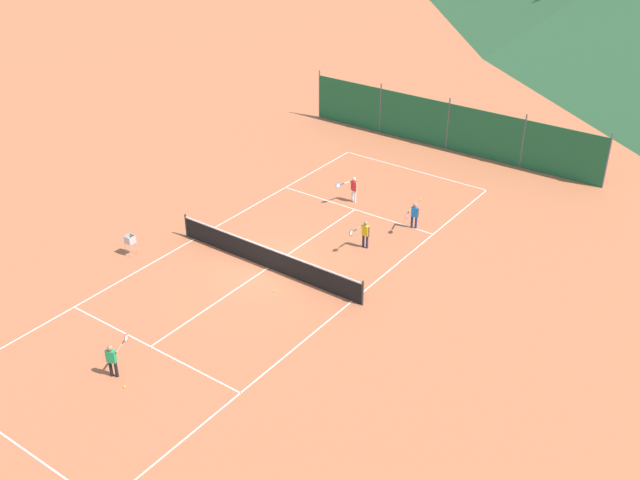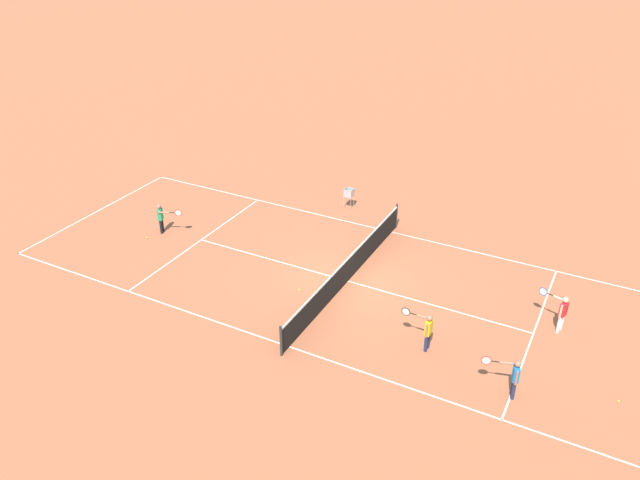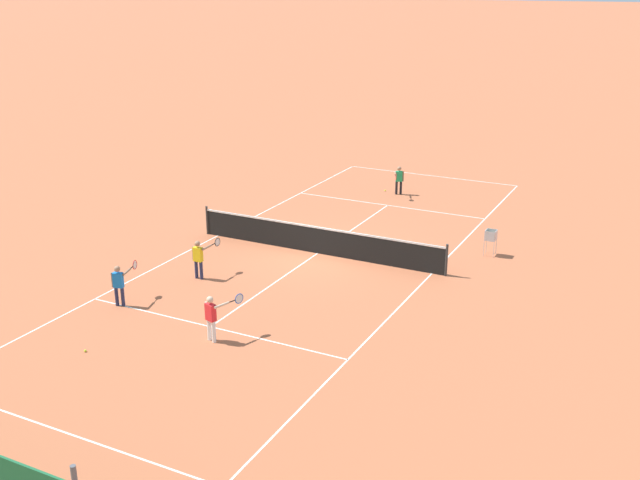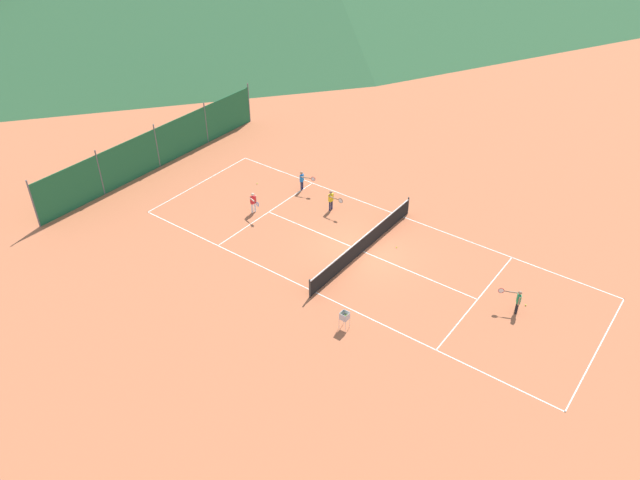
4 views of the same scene
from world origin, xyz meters
name	(u,v)px [view 4 (image 4 of 4)]	position (x,y,z in m)	size (l,w,h in m)	color
ground_plane	(363,251)	(0.00, 0.00, 0.00)	(600.00, 600.00, 0.00)	#B7603D
court_line_markings	(363,251)	(0.00, 0.00, 0.00)	(8.25, 23.85, 0.01)	white
tennis_net	(363,244)	(0.00, 0.00, 0.50)	(9.18, 0.08, 1.06)	#2D2D2D
windscreen_fence_far	(157,148)	(0.00, 15.50, 1.31)	(17.28, 0.08, 2.90)	#1E6038
player_far_baseline	(331,199)	(2.28, 3.66, 0.73)	(0.43, 1.03, 1.25)	#23284C
player_near_baseline	(253,201)	(-0.54, 7.03, 0.73)	(0.68, 0.97, 1.26)	white
player_far_service	(517,300)	(0.20, -8.13, 0.72)	(0.43, 1.06, 1.24)	black
player_near_service	(302,179)	(3.11, 6.38, 0.72)	(0.40, 1.06, 1.23)	#23284C
tennis_ball_alley_left	(397,247)	(1.31, -1.23, 0.03)	(0.07, 0.07, 0.07)	#CCE033
tennis_ball_mid_court	(526,305)	(0.91, -8.37, 0.03)	(0.07, 0.07, 0.07)	#CCE033
tennis_ball_near_corner	(257,184)	(1.99, 9.02, 0.03)	(0.07, 0.07, 0.07)	#CCE033
ball_hopper	(345,317)	(-5.29, -2.49, 0.66)	(0.36, 0.36, 0.89)	#B7B7BC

